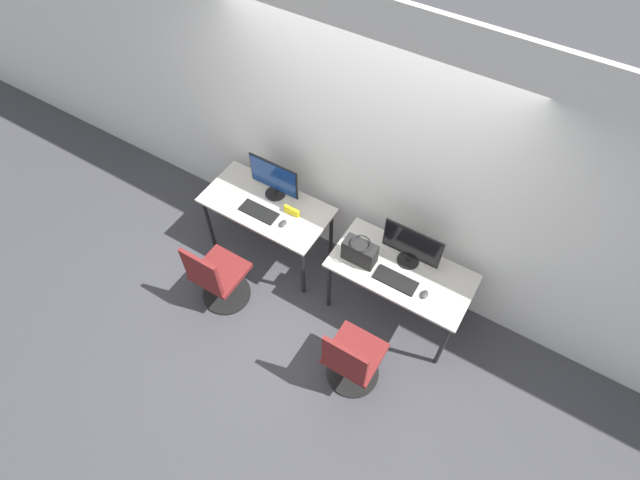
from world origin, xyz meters
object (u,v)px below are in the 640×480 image
(office_chair_left, at_px, (218,279))
(keyboard_right, at_px, (396,280))
(handbag, at_px, (360,252))
(monitor_right, at_px, (412,246))
(monitor_left, at_px, (274,178))
(keyboard_left, at_px, (259,212))
(mouse_left, at_px, (283,223))
(mouse_right, at_px, (424,294))
(office_chair_right, at_px, (352,361))

(office_chair_left, bearing_deg, keyboard_right, 22.63)
(handbag, bearing_deg, monitor_right, 29.68)
(monitor_left, xyz_separation_m, keyboard_right, (1.45, -0.29, -0.21))
(keyboard_left, relative_size, keyboard_right, 1.00)
(monitor_left, relative_size, handbag, 1.76)
(mouse_left, bearing_deg, monitor_right, 11.67)
(mouse_left, relative_size, mouse_right, 1.00)
(keyboard_left, height_order, mouse_left, mouse_left)
(monitor_left, relative_size, office_chair_left, 0.59)
(monitor_right, xyz_separation_m, office_chair_right, (-0.02, -0.93, -0.59))
(handbag, bearing_deg, keyboard_right, -4.96)
(monitor_right, height_order, keyboard_right, monitor_right)
(keyboard_left, bearing_deg, keyboard_right, -0.33)
(keyboard_right, relative_size, handbag, 1.26)
(mouse_left, xyz_separation_m, monitor_right, (1.17, 0.24, 0.20))
(keyboard_right, bearing_deg, mouse_left, 179.74)
(office_chair_right, relative_size, handbag, 2.99)
(mouse_left, height_order, monitor_right, monitor_right)
(office_chair_right, height_order, handbag, handbag)
(mouse_left, height_order, mouse_right, same)
(mouse_left, bearing_deg, office_chair_left, -118.31)
(office_chair_left, bearing_deg, monitor_right, 30.12)
(handbag, bearing_deg, mouse_left, -178.03)
(monitor_left, relative_size, keyboard_left, 1.40)
(office_chair_right, xyz_separation_m, handbag, (-0.35, 0.72, 0.49))
(mouse_right, bearing_deg, keyboard_right, 179.05)
(monitor_left, xyz_separation_m, office_chair_left, (-0.07, -0.92, -0.59))
(monitor_left, distance_m, office_chair_left, 1.09)
(monitor_right, relative_size, keyboard_right, 1.40)
(mouse_left, relative_size, office_chair_right, 0.10)
(office_chair_left, bearing_deg, handbag, 30.26)
(keyboard_left, height_order, monitor_right, monitor_right)
(mouse_left, height_order, office_chair_left, office_chair_left)
(monitor_right, bearing_deg, mouse_left, -168.33)
(office_chair_left, relative_size, monitor_right, 1.69)
(keyboard_left, distance_m, mouse_left, 0.28)
(monitor_right, xyz_separation_m, handbag, (-0.38, -0.21, -0.10))
(mouse_right, bearing_deg, handbag, 176.71)
(mouse_right, bearing_deg, monitor_left, 170.42)
(keyboard_right, bearing_deg, monitor_left, 168.85)
(monitor_left, height_order, office_chair_left, monitor_left)
(keyboard_left, xyz_separation_m, office_chair_right, (1.42, -0.70, -0.38))
(keyboard_left, bearing_deg, monitor_right, 9.37)
(keyboard_right, height_order, mouse_right, mouse_right)
(office_chair_left, xyz_separation_m, office_chair_right, (1.49, -0.06, 0.00))
(mouse_left, bearing_deg, monitor_left, 134.67)
(mouse_left, distance_m, mouse_right, 1.44)
(keyboard_left, height_order, keyboard_right, same)
(monitor_left, xyz_separation_m, mouse_left, (0.28, -0.28, -0.20))
(mouse_right, relative_size, office_chair_right, 0.10)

